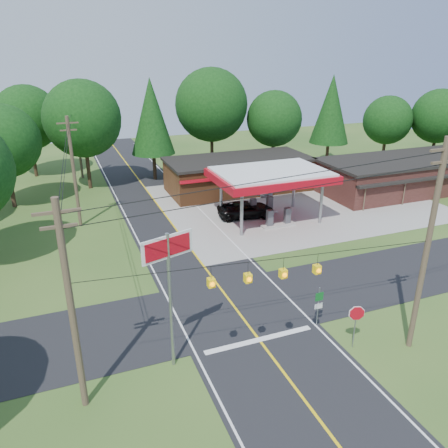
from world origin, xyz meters
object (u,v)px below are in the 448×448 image
object	(u,v)px
sedan_car	(262,187)
big_stop_sign	(169,269)
suv_car	(246,210)
gas_canopy	(271,177)
octagonal_stop_sign	(356,317)

from	to	relation	value
sedan_car	big_stop_sign	size ratio (longest dim) A/B	0.54
sedan_car	suv_car	bearing A→B (deg)	-119.49
gas_canopy	big_stop_sign	size ratio (longest dim) A/B	1.44
gas_canopy	big_stop_sign	xyz separation A→B (m)	(-14.00, -16.82, 1.26)
big_stop_sign	suv_car	bearing A→B (deg)	56.34
gas_canopy	suv_car	world-z (taller)	gas_canopy
suv_car	big_stop_sign	distance (m)	22.53
gas_canopy	suv_car	xyz separation A→B (m)	(-1.80, 1.50, -3.50)
suv_car	octagonal_stop_sign	bearing A→B (deg)	-179.36
big_stop_sign	octagonal_stop_sign	xyz separation A→B (m)	(9.50, -2.19, -3.56)
big_stop_sign	sedan_car	bearing A→B (deg)	55.56
gas_canopy	suv_car	bearing A→B (deg)	140.14
gas_canopy	octagonal_stop_sign	size ratio (longest dim) A/B	4.04
sedan_car	octagonal_stop_sign	xyz separation A→B (m)	(-7.52, -27.01, 1.29)
sedan_car	octagonal_stop_sign	bearing A→B (deg)	-98.50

